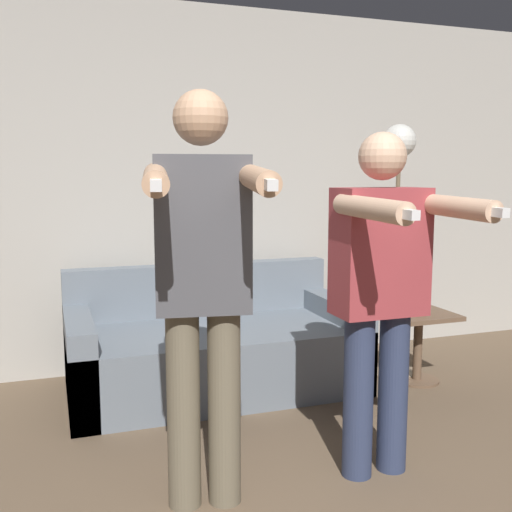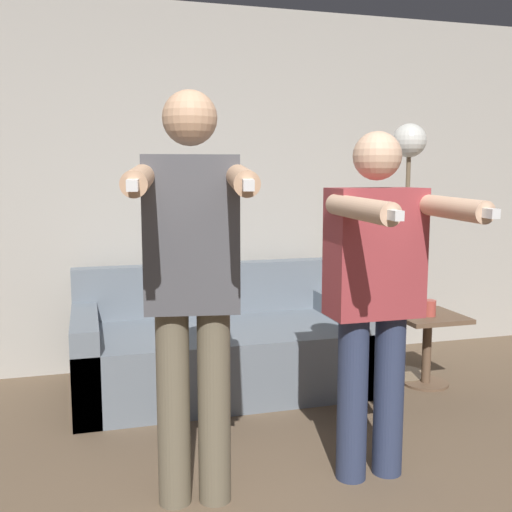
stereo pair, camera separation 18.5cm
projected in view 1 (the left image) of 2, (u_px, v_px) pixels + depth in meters
name	position (u px, v px, depth m)	size (l,w,h in m)	color
wall_back	(175.00, 189.00, 4.31)	(10.00, 0.05, 2.60)	#B7B2A8
couch	(214.00, 350.00, 3.94)	(1.86, 0.94, 0.78)	slate
person_left	(203.00, 276.00, 2.43)	(0.53, 0.73, 1.74)	#6B604C
person_right	(381.00, 283.00, 2.71)	(0.48, 0.67, 1.59)	#2D3856
cat	(198.00, 253.00, 4.20)	(0.48, 0.11, 0.17)	#B7AD9E
floor_lamp	(398.00, 191.00, 4.10)	(0.35, 0.35, 1.74)	#756047
side_table	(418.00, 332.00, 4.06)	(0.43, 0.43, 0.48)	brown
cup	(421.00, 306.00, 3.99)	(0.08, 0.08, 0.11)	#B7473D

